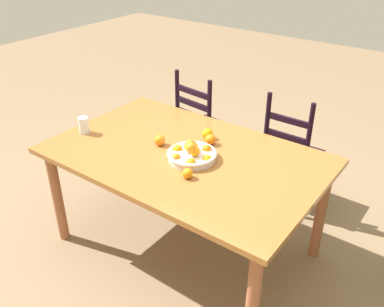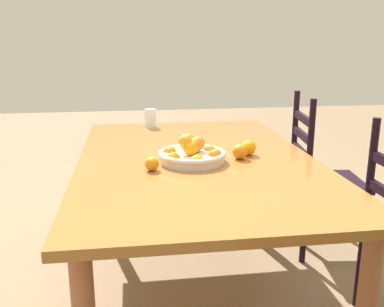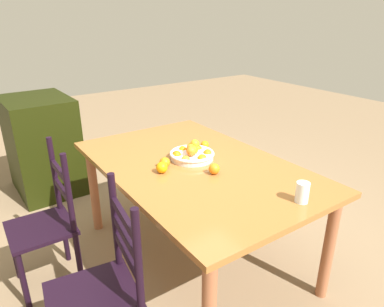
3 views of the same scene
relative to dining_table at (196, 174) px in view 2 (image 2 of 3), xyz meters
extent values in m
plane|color=#81684C|center=(0.00, 0.00, -0.68)|extent=(12.00, 12.00, 0.00)
cube|color=#995F2C|center=(0.00, 0.00, 0.07)|extent=(1.73, 1.09, 0.04)
cylinder|color=#9C5A3A|center=(-0.78, -0.46, -0.31)|extent=(0.07, 0.07, 0.73)
cylinder|color=#9C5A3A|center=(-0.78, 0.46, -0.31)|extent=(0.07, 0.07, 0.73)
cylinder|color=black|center=(0.17, 0.79, -0.47)|extent=(0.04, 0.04, 0.42)
cylinder|color=black|center=(0.17, 0.79, 0.02)|extent=(0.04, 0.04, 0.52)
cube|color=black|center=(-0.44, 0.89, -0.23)|extent=(0.47, 0.47, 0.03)
cylinder|color=black|center=(-0.24, 1.05, -0.46)|extent=(0.04, 0.04, 0.44)
cylinder|color=black|center=(-0.59, 1.09, -0.46)|extent=(0.04, 0.04, 0.44)
cylinder|color=black|center=(-0.28, 0.69, -0.46)|extent=(0.04, 0.04, 0.44)
cylinder|color=black|center=(-0.64, 0.74, -0.46)|extent=(0.04, 0.04, 0.44)
cylinder|color=black|center=(-0.28, 0.69, 0.05)|extent=(0.04, 0.04, 0.53)
cylinder|color=black|center=(-0.64, 0.74, 0.05)|extent=(0.04, 0.04, 0.53)
cube|color=black|center=(-0.46, 0.71, -0.04)|extent=(0.32, 0.07, 0.04)
cube|color=black|center=(-0.46, 0.71, 0.07)|extent=(0.32, 0.07, 0.04)
cube|color=black|center=(-0.46, 0.71, 0.17)|extent=(0.32, 0.07, 0.04)
cylinder|color=silver|center=(0.08, -0.03, 0.11)|extent=(0.29, 0.29, 0.04)
torus|color=silver|center=(0.08, -0.03, 0.13)|extent=(0.31, 0.31, 0.02)
sphere|color=orange|center=(0.19, -0.03, 0.12)|extent=(0.06, 0.06, 0.06)
sphere|color=orange|center=(0.12, 0.07, 0.12)|extent=(0.07, 0.07, 0.07)
sphere|color=orange|center=(0.02, 0.06, 0.12)|extent=(0.06, 0.06, 0.06)
sphere|color=orange|center=(-0.03, -0.04, 0.12)|extent=(0.06, 0.06, 0.06)
sphere|color=orange|center=(0.03, -0.13, 0.12)|extent=(0.06, 0.06, 0.06)
sphere|color=orange|center=(0.14, -0.12, 0.12)|extent=(0.06, 0.06, 0.06)
sphere|color=orange|center=(0.09, -0.06, 0.19)|extent=(0.06, 0.06, 0.06)
sphere|color=orange|center=(0.05, -0.03, 0.16)|extent=(0.06, 0.06, 0.06)
sphere|color=orange|center=(0.11, -0.05, 0.16)|extent=(0.06, 0.06, 0.06)
sphere|color=orange|center=(0.04, 0.00, 0.16)|extent=(0.07, 0.07, 0.07)
sphere|color=orange|center=(0.09, -0.03, 0.16)|extent=(0.07, 0.07, 0.07)
sphere|color=orange|center=(0.11, -0.04, 0.16)|extent=(0.06, 0.06, 0.06)
sphere|color=orange|center=(0.00, 0.25, 0.12)|extent=(0.07, 0.07, 0.07)
sphere|color=orange|center=(0.06, 0.20, 0.12)|extent=(0.07, 0.07, 0.07)
sphere|color=orange|center=(0.18, -0.22, 0.12)|extent=(0.06, 0.06, 0.06)
sphere|color=orange|center=(-0.20, -0.01, 0.12)|extent=(0.07, 0.07, 0.07)
cylinder|color=silver|center=(-0.74, -0.18, 0.14)|extent=(0.07, 0.07, 0.11)
camera|label=1|loc=(1.40, -1.82, 1.39)|focal=39.03mm
camera|label=2|loc=(1.94, -0.30, 0.64)|focal=40.24mm
camera|label=3|loc=(-1.74, 1.22, 1.02)|focal=32.34mm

